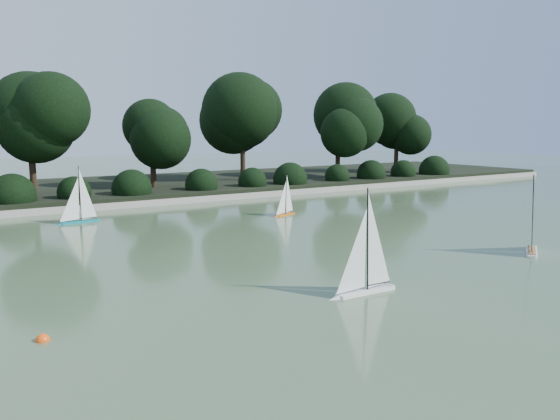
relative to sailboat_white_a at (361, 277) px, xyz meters
name	(u,v)px	position (x,y,z in m)	size (l,w,h in m)	color
ground	(325,268)	(0.46, 1.45, -0.26)	(80.00, 80.00, 0.00)	#385332
pond_coping	(149,203)	(0.46, 10.45, -0.17)	(40.00, 0.35, 0.18)	gray
far_bank	(113,189)	(0.46, 14.45, -0.11)	(40.00, 8.00, 0.30)	black
tree_line	(157,121)	(1.69, 12.89, 2.38)	(26.31, 3.93, 4.39)	black
shrub_hedge	(140,189)	(0.46, 11.35, 0.19)	(29.10, 1.10, 1.10)	black
sailboat_white_a	(361,277)	(0.00, 0.00, 0.00)	(1.20, 0.21, 1.65)	white
sailboat_white_b	(532,239)	(4.65, 0.30, -0.01)	(1.07, 0.78, 1.62)	silver
sailboat_orange	(283,208)	(2.95, 6.63, -0.06)	(0.90, 0.44, 1.26)	orange
sailboat_teal	(76,214)	(-2.14, 8.48, -0.02)	(1.13, 0.31, 1.54)	#0C7B8D
race_buoy	(43,341)	(-4.22, 0.61, -0.26)	(0.16, 0.16, 0.16)	#FF4E0D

